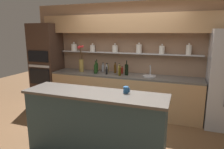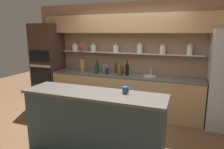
{
  "view_description": "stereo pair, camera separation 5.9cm",
  "coord_description": "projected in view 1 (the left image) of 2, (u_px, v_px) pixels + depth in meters",
  "views": [
    {
      "loc": [
        1.21,
        -3.16,
        1.89
      ],
      "look_at": [
        -0.05,
        0.33,
        1.11
      ],
      "focal_mm": 32.0,
      "sensor_mm": 36.0,
      "label": 1
    },
    {
      "loc": [
        1.27,
        -3.14,
        1.89
      ],
      "look_at": [
        -0.05,
        0.33,
        1.11
      ],
      "focal_mm": 32.0,
      "sensor_mm": 36.0,
      "label": 2
    }
  ],
  "objects": [
    {
      "name": "ground_plane",
      "position": [
        108.0,
        136.0,
        3.71
      ],
      "size": [
        12.0,
        12.0,
        0.0
      ],
      "primitive_type": "plane",
      "color": "brown"
    },
    {
      "name": "back_wall_unit",
      "position": [
        131.0,
        47.0,
        4.79
      ],
      "size": [
        5.2,
        0.44,
        2.6
      ],
      "color": "#937056",
      "rests_on": "ground_plane"
    },
    {
      "name": "back_counter_unit",
      "position": [
        123.0,
        93.0,
        4.78
      ],
      "size": [
        3.54,
        0.62,
        0.92
      ],
      "color": "tan",
      "rests_on": "ground_plane"
    },
    {
      "name": "island_counter",
      "position": [
        95.0,
        124.0,
        3.07
      ],
      "size": [
        2.18,
        0.61,
        1.02
      ],
      "color": "#334C56",
      "rests_on": "ground_plane"
    },
    {
      "name": "oven_tower",
      "position": [
        47.0,
        64.0,
        5.37
      ],
      "size": [
        0.71,
        0.64,
        2.12
      ],
      "color": "#3D281E",
      "rests_on": "ground_plane"
    },
    {
      "name": "flower_vase",
      "position": [
        81.0,
        62.0,
        4.99
      ],
      "size": [
        0.18,
        0.13,
        0.67
      ],
      "color": "olive",
      "rests_on": "back_counter_unit"
    },
    {
      "name": "sink_fixture",
      "position": [
        149.0,
        75.0,
        4.49
      ],
      "size": [
        0.29,
        0.29,
        0.25
      ],
      "color": "#B7B7BC",
      "rests_on": "back_counter_unit"
    },
    {
      "name": "bottle_sauce_0",
      "position": [
        122.0,
        70.0,
        4.82
      ],
      "size": [
        0.05,
        0.05,
        0.18
      ],
      "color": "maroon",
      "rests_on": "back_counter_unit"
    },
    {
      "name": "bottle_wine_1",
      "position": [
        96.0,
        69.0,
        4.8
      ],
      "size": [
        0.08,
        0.08,
        0.31
      ],
      "color": "#193814",
      "rests_on": "back_counter_unit"
    },
    {
      "name": "bottle_wine_2",
      "position": [
        97.0,
        67.0,
        5.02
      ],
      "size": [
        0.07,
        0.07,
        0.31
      ],
      "color": "#193814",
      "rests_on": "back_counter_unit"
    },
    {
      "name": "bottle_wine_3",
      "position": [
        127.0,
        70.0,
        4.61
      ],
      "size": [
        0.08,
        0.08,
        0.34
      ],
      "color": "black",
      "rests_on": "back_counter_unit"
    },
    {
      "name": "bottle_spirit_4",
      "position": [
        103.0,
        68.0,
        5.02
      ],
      "size": [
        0.07,
        0.07,
        0.23
      ],
      "color": "gray",
      "rests_on": "back_counter_unit"
    },
    {
      "name": "bottle_oil_5",
      "position": [
        120.0,
        71.0,
        4.54
      ],
      "size": [
        0.05,
        0.05,
        0.25
      ],
      "color": "#47380A",
      "rests_on": "back_counter_unit"
    },
    {
      "name": "bottle_spirit_6",
      "position": [
        119.0,
        70.0,
        4.68
      ],
      "size": [
        0.07,
        0.07,
        0.27
      ],
      "color": "tan",
      "rests_on": "back_counter_unit"
    },
    {
      "name": "bottle_oil_7",
      "position": [
        107.0,
        69.0,
        4.92
      ],
      "size": [
        0.06,
        0.06,
        0.23
      ],
      "color": "brown",
      "rests_on": "back_counter_unit"
    },
    {
      "name": "bottle_spirit_8",
      "position": [
        107.0,
        69.0,
        4.8
      ],
      "size": [
        0.06,
        0.06,
        0.25
      ],
      "color": "gray",
      "rests_on": "back_counter_unit"
    },
    {
      "name": "bottle_spirit_9",
      "position": [
        115.0,
        68.0,
        4.85
      ],
      "size": [
        0.06,
        0.06,
        0.27
      ],
      "color": "#4C2D0C",
      "rests_on": "back_counter_unit"
    },
    {
      "name": "bottle_sauce_10",
      "position": [
        107.0,
        71.0,
        4.71
      ],
      "size": [
        0.05,
        0.05,
        0.18
      ],
      "color": "black",
      "rests_on": "back_counter_unit"
    },
    {
      "name": "coffee_mug",
      "position": [
        126.0,
        90.0,
        2.91
      ],
      "size": [
        0.1,
        0.08,
        0.1
      ],
      "color": "#235184",
      "rests_on": "island_counter"
    }
  ]
}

